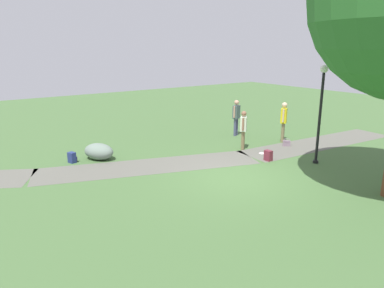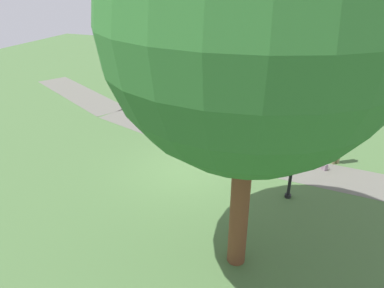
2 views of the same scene
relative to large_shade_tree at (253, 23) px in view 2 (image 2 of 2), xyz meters
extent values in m
plane|color=#446637|center=(2.59, -3.60, -5.50)|extent=(48.00, 48.00, 0.00)
cube|color=#5F5E54|center=(-3.42, -4.84, -5.49)|extent=(8.11, 2.37, 0.01)
cube|color=#5F5E54|center=(4.37, -6.39, -5.49)|extent=(8.16, 4.23, 0.01)
cube|color=#5F5E54|center=(11.67, -9.58, -5.49)|extent=(7.88, 5.43, 0.01)
cylinder|color=brown|center=(0.00, 0.00, -3.70)|extent=(0.43, 0.43, 3.58)
sphere|color=#2F6C2D|center=(0.00, 0.00, 0.01)|extent=(5.51, 5.51, 5.51)
cylinder|color=black|center=(-0.87, -3.15, -5.45)|extent=(0.20, 0.20, 0.10)
cylinder|color=black|center=(-0.87, -3.15, -3.84)|extent=(0.10, 0.10, 3.31)
sphere|color=white|center=(-0.87, -3.15, -2.05)|extent=(0.28, 0.28, 0.28)
ellipsoid|color=slate|center=(5.54, -8.25, -5.18)|extent=(1.30, 1.46, 0.62)
cylinder|color=olive|center=(-2.31, -6.01, -5.06)|extent=(0.13, 0.13, 0.88)
cylinder|color=olive|center=(-2.18, -5.92, -5.06)|extent=(0.13, 0.13, 0.88)
cube|color=yellow|center=(-2.25, -5.96, -4.29)|extent=(0.43, 0.40, 0.66)
cylinder|color=beige|center=(-2.43, -6.09, -4.25)|extent=(0.08, 0.08, 0.59)
cylinder|color=beige|center=(-2.06, -5.84, -4.25)|extent=(0.08, 0.08, 0.59)
sphere|color=beige|center=(-2.25, -5.96, -3.81)|extent=(0.24, 0.24, 0.24)
cylinder|color=olive|center=(0.13, -6.05, -5.10)|extent=(0.13, 0.13, 0.79)
cylinder|color=olive|center=(0.01, -6.15, -5.10)|extent=(0.13, 0.13, 0.79)
cube|color=silver|center=(0.07, -6.10, -4.40)|extent=(0.43, 0.42, 0.60)
cylinder|color=#895E46|center=(0.23, -5.96, -4.37)|extent=(0.08, 0.08, 0.53)
cylinder|color=#895E46|center=(-0.10, -6.25, -4.37)|extent=(0.08, 0.08, 0.53)
sphere|color=#895E46|center=(0.07, -6.10, -3.97)|extent=(0.21, 0.21, 0.21)
cylinder|color=#46476B|center=(-1.25, -8.07, -5.07)|extent=(0.13, 0.13, 0.84)
cylinder|color=#46476B|center=(-1.40, -8.12, -5.07)|extent=(0.13, 0.13, 0.84)
cube|color=#465B5B|center=(-1.32, -8.09, -4.34)|extent=(0.42, 0.35, 0.63)
cylinder|color=tan|center=(-1.12, -8.02, -4.30)|extent=(0.08, 0.08, 0.56)
cylinder|color=tan|center=(-1.53, -8.17, -4.30)|extent=(0.08, 0.08, 0.56)
sphere|color=tan|center=(-1.32, -8.09, -3.87)|extent=(0.23, 0.23, 0.23)
cube|color=gray|center=(-1.84, -5.37, -5.38)|extent=(0.31, 0.31, 0.24)
torus|color=gray|center=(-1.84, -5.37, -5.20)|extent=(0.38, 0.38, 0.02)
cube|color=navy|center=(6.53, -8.43, -5.30)|extent=(0.27, 0.33, 0.40)
cube|color=#331D56|center=(6.41, -8.47, -5.38)|extent=(0.12, 0.20, 0.18)
cube|color=maroon|center=(0.37, -4.38, -5.30)|extent=(0.21, 0.29, 0.40)
cube|color=maroon|center=(0.24, -4.38, -5.38)|extent=(0.07, 0.20, 0.18)
cylinder|color=white|center=(-0.12, -5.17, -5.49)|extent=(0.25, 0.25, 0.02)
camera|label=1|loc=(10.31, 4.66, -1.28)|focal=33.86mm
camera|label=2|loc=(-1.25, 6.44, 0.81)|focal=32.98mm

